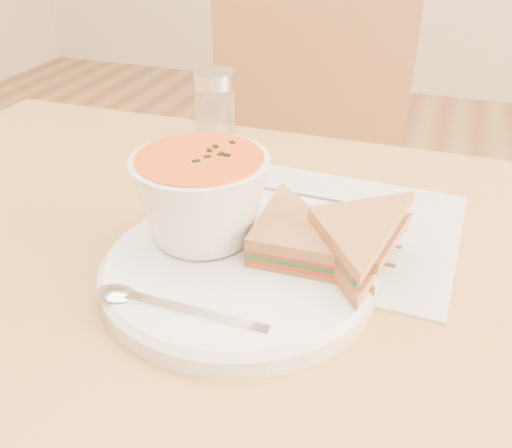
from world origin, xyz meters
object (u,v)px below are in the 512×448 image
at_px(chair_far, 304,228).
at_px(condiment_shaker, 215,109).
at_px(soup_bowl, 202,202).
at_px(plate, 239,272).

height_order(chair_far, condiment_shaker, chair_far).
height_order(soup_bowl, condiment_shaker, soup_bowl).
xyz_separation_m(chair_far, plate, (0.08, -0.57, 0.30)).
relative_size(chair_far, soup_bowl, 7.20).
bearing_deg(soup_bowl, plate, -29.35).
distance_m(chair_far, plate, 0.65).
bearing_deg(chair_far, plate, 84.04).
bearing_deg(condiment_shaker, soup_bowl, -69.66).
xyz_separation_m(plate, condiment_shaker, (-0.14, 0.29, 0.04)).
height_order(plate, condiment_shaker, condiment_shaker).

